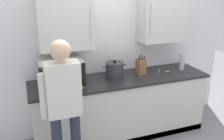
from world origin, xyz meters
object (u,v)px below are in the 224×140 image
at_px(knife_block, 141,67).
at_px(wooden_spoon, 164,71).
at_px(stock_pot, 115,70).
at_px(thermos_flask, 182,62).
at_px(microwave_oven, 59,73).
at_px(person_figure, 64,103).

bearing_deg(knife_block, wooden_spoon, -6.81).
bearing_deg(stock_pot, wooden_spoon, -0.25).
bearing_deg(wooden_spoon, stock_pot, 179.75).
bearing_deg(thermos_flask, microwave_oven, 179.08).
distance_m(stock_pot, person_figure, 1.08).
distance_m(wooden_spoon, knife_block, 0.38).
xyz_separation_m(microwave_oven, person_figure, (-0.07, -0.72, -0.08)).
height_order(stock_pot, person_figure, person_figure).
height_order(microwave_oven, person_figure, person_figure).
relative_size(microwave_oven, thermos_flask, 2.95).
xyz_separation_m(microwave_oven, stock_pot, (0.75, -0.01, -0.05)).
height_order(wooden_spoon, person_figure, person_figure).
xyz_separation_m(thermos_flask, person_figure, (-1.90, -0.69, -0.04)).
distance_m(knife_block, person_figure, 1.45).
relative_size(wooden_spoon, person_figure, 0.12).
height_order(microwave_oven, knife_block, microwave_oven).
bearing_deg(thermos_flask, knife_block, 175.25).
bearing_deg(microwave_oven, wooden_spoon, -0.66).
height_order(microwave_oven, stock_pot, microwave_oven).
distance_m(stock_pot, knife_block, 0.42).
height_order(microwave_oven, thermos_flask, microwave_oven).
bearing_deg(person_figure, microwave_oven, 84.74).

